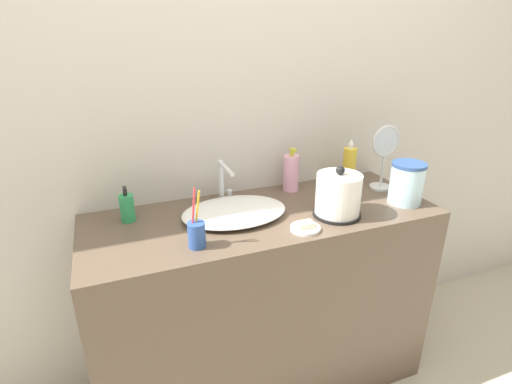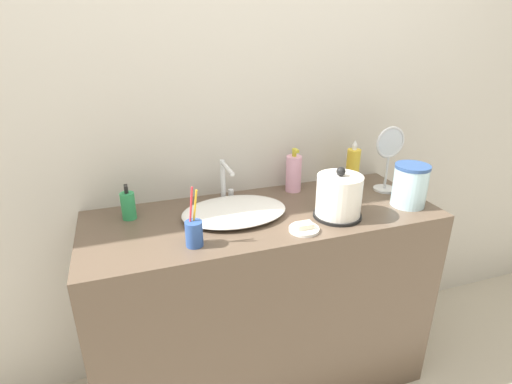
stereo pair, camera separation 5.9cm
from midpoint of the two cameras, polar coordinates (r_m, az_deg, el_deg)
The scene contains 12 objects.
wall_back at distance 1.74m, azimuth -3.39°, elevation 13.43°, with size 6.00×0.04×2.60m.
vanity_counter at distance 1.85m, azimuth 0.11°, elevation -15.48°, with size 1.42×0.53×0.88m.
sink_basin at distance 1.59m, azimuth -4.16°, elevation -2.80°, with size 0.42×0.30×0.04m.
faucet at distance 1.69m, azimuth -5.60°, elevation 1.88°, with size 0.06×0.17×0.18m.
electric_kettle at distance 1.59m, azimuth 10.61°, elevation -0.64°, with size 0.19×0.19×0.21m.
toothbrush_cup at distance 1.38m, azimuth -9.71°, elevation -5.93°, with size 0.06×0.06×0.21m.
lotion_bottle at distance 1.82m, azimuth 4.11°, elevation 2.76°, with size 0.07×0.07×0.20m.
shampoo_bottle at distance 1.90m, azimuth 12.28°, elevation 3.55°, with size 0.06×0.06×0.23m.
mouthwash_bottle at distance 1.62m, azimuth -18.94°, elevation -2.13°, with size 0.05×0.05×0.14m.
soap_dish at distance 1.49m, azimuth 5.93°, elevation -5.06°, with size 0.11×0.11×0.03m.
vanity_mirror at distance 1.89m, azimuth 17.03°, elevation 5.29°, with size 0.14×0.10×0.30m.
water_pitcher at distance 1.79m, azimuth 19.85°, elevation 1.21°, with size 0.14×0.14×0.18m.
Camera 1 is at (-0.56, -1.08, 1.58)m, focal length 28.00 mm.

